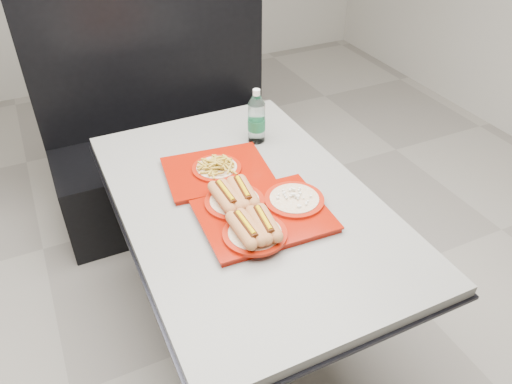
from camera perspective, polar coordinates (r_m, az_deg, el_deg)
name	(u,v)px	position (r m, az deg, el deg)	size (l,w,h in m)	color
ground	(249,327)	(2.39, -0.84, -15.16)	(6.00, 6.00, 0.00)	gray
diner_table	(247,232)	(1.97, -0.99, -4.59)	(0.92, 1.42, 0.75)	black
booth_bench	(169,142)	(2.92, -9.97, 5.63)	(1.30, 0.57, 1.35)	black
tray_near	(258,212)	(1.74, 0.29, -2.30)	(0.47, 0.41, 0.10)	#891003
tray_far	(217,169)	(1.99, -4.50, 2.60)	(0.44, 0.36, 0.08)	#891003
water_bottle	(256,119)	(2.16, 0.05, 8.33)	(0.08, 0.08, 0.24)	silver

